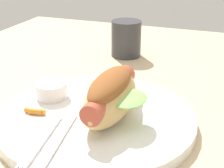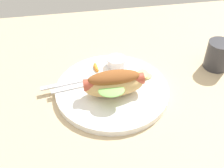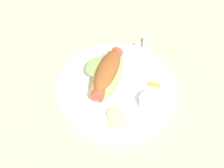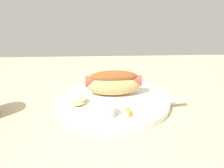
# 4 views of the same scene
# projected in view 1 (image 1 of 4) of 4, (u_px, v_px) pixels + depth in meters

# --- Properties ---
(ground_plane) EXTENTS (1.20, 0.90, 0.02)m
(ground_plane) POSITION_uv_depth(u_px,v_px,m) (90.00, 137.00, 0.48)
(ground_plane) COLOR tan
(plate) EXTENTS (0.28, 0.28, 0.02)m
(plate) POSITION_uv_depth(u_px,v_px,m) (98.00, 119.00, 0.49)
(plate) COLOR white
(plate) RESTS_ON ground_plane
(hot_dog) EXTENTS (0.14, 0.08, 0.06)m
(hot_dog) POSITION_uv_depth(u_px,v_px,m) (111.00, 95.00, 0.46)
(hot_dog) COLOR tan
(hot_dog) RESTS_ON plate
(sauce_ramekin) EXTENTS (0.05, 0.05, 0.02)m
(sauce_ramekin) POSITION_uv_depth(u_px,v_px,m) (52.00, 90.00, 0.53)
(sauce_ramekin) COLOR white
(sauce_ramekin) RESTS_ON plate
(fork) EXTENTS (0.15, 0.03, 0.00)m
(fork) POSITION_uv_depth(u_px,v_px,m) (38.00, 145.00, 0.41)
(fork) COLOR silver
(fork) RESTS_ON plate
(knife) EXTENTS (0.13, 0.03, 0.00)m
(knife) POSITION_uv_depth(u_px,v_px,m) (56.00, 141.00, 0.42)
(knife) COLOR silver
(knife) RESTS_ON plate
(chips_pile) EXTENTS (0.05, 0.05, 0.02)m
(chips_pile) POSITION_uv_depth(u_px,v_px,m) (101.00, 84.00, 0.56)
(chips_pile) COLOR #D7C279
(chips_pile) RESTS_ON plate
(carrot_garnish) EXTENTS (0.01, 0.03, 0.01)m
(carrot_garnish) POSITION_uv_depth(u_px,v_px,m) (35.00, 111.00, 0.48)
(carrot_garnish) COLOR orange
(carrot_garnish) RESTS_ON plate
(drinking_cup) EXTENTS (0.07, 0.07, 0.08)m
(drinking_cup) POSITION_uv_depth(u_px,v_px,m) (126.00, 39.00, 0.75)
(drinking_cup) COLOR #333338
(drinking_cup) RESTS_ON ground_plane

